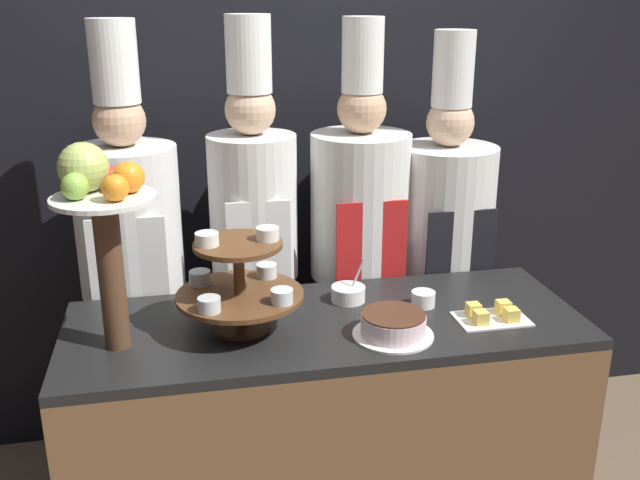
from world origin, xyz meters
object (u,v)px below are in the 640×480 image
(tiered_stand, at_px, (239,283))
(cake_round, at_px, (393,325))
(chef_center_left, at_px, (255,242))
(chef_left, at_px, (132,259))
(serving_bowl_far, at_px, (348,293))
(chef_right, at_px, (443,247))
(cup_white, at_px, (423,299))
(fruit_pedestal, at_px, (101,208))
(cake_square_tray, at_px, (492,315))
(chef_center_right, at_px, (359,243))

(tiered_stand, xyz_separation_m, cake_round, (0.47, -0.15, -0.13))
(chef_center_left, bearing_deg, chef_left, -179.99)
(serving_bowl_far, bearing_deg, chef_right, 37.81)
(cake_round, xyz_separation_m, cup_white, (0.17, 0.20, -0.01))
(serving_bowl_far, xyz_separation_m, chef_center_left, (-0.29, 0.39, 0.08))
(cup_white, height_order, chef_right, chef_right)
(chef_center_left, bearing_deg, chef_right, -0.01)
(tiered_stand, relative_size, chef_right, 0.23)
(fruit_pedestal, bearing_deg, chef_center_left, 48.22)
(cup_white, distance_m, chef_center_left, 0.73)
(serving_bowl_far, distance_m, chef_center_left, 0.49)
(fruit_pedestal, height_order, cup_white, fruit_pedestal)
(tiered_stand, relative_size, chef_left, 0.22)
(cup_white, height_order, cake_square_tray, cup_white)
(tiered_stand, height_order, chef_right, chef_right)
(tiered_stand, distance_m, chef_center_right, 0.77)
(serving_bowl_far, relative_size, chef_right, 0.09)
(chef_right, bearing_deg, fruit_pedestal, -156.42)
(chef_left, bearing_deg, chef_center_right, -0.00)
(cake_round, bearing_deg, cake_square_tray, 7.81)
(fruit_pedestal, xyz_separation_m, chef_center_left, (0.50, 0.56, -0.33))
(fruit_pedestal, xyz_separation_m, chef_left, (0.03, 0.56, -0.37))
(serving_bowl_far, height_order, chef_center_right, chef_center_right)
(serving_bowl_far, bearing_deg, chef_center_left, 126.51)
(chef_right, bearing_deg, serving_bowl_far, -142.19)
(serving_bowl_far, distance_m, chef_right, 0.63)
(cake_round, relative_size, cup_white, 3.13)
(serving_bowl_far, relative_size, chef_center_right, 0.08)
(chef_left, relative_size, chef_center_left, 0.99)
(fruit_pedestal, distance_m, cup_white, 1.12)
(fruit_pedestal, bearing_deg, cake_square_tray, -3.42)
(cup_white, bearing_deg, cake_square_tray, -39.03)
(cake_square_tray, bearing_deg, serving_bowl_far, 150.16)
(fruit_pedestal, height_order, chef_center_right, chef_center_right)
(fruit_pedestal, bearing_deg, chef_center_right, 31.22)
(tiered_stand, bearing_deg, cake_round, -17.23)
(chef_center_right, bearing_deg, cup_white, -77.60)
(chef_left, bearing_deg, fruit_pedestal, -93.22)
(chef_center_left, bearing_deg, fruit_pedestal, -131.78)
(tiered_stand, distance_m, chef_center_left, 0.56)
(chef_left, xyz_separation_m, chef_center_right, (0.90, -0.00, 0.00))
(tiered_stand, relative_size, serving_bowl_far, 2.64)
(tiered_stand, relative_size, cake_square_tray, 1.71)
(cake_round, bearing_deg, fruit_pedestal, 171.95)
(tiered_stand, distance_m, chef_right, 1.06)
(fruit_pedestal, xyz_separation_m, cake_square_tray, (1.23, -0.07, -0.42))
(cup_white, height_order, chef_left, chef_left)
(cake_round, xyz_separation_m, chef_right, (0.43, 0.69, -0.00))
(cup_white, relative_size, chef_center_right, 0.04)
(tiered_stand, height_order, cake_round, tiered_stand)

